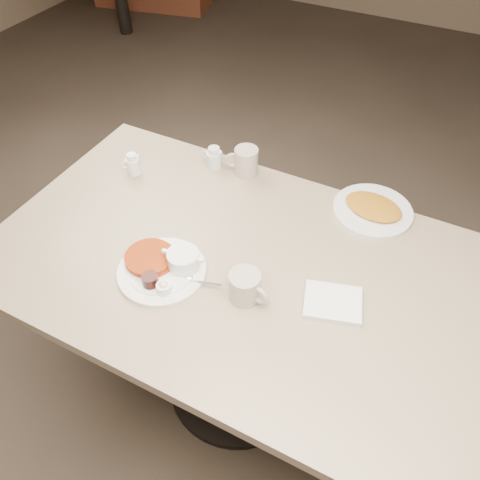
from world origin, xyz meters
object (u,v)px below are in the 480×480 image
at_px(coffee_mug_far, 245,161).
at_px(creamer_left, 133,165).
at_px(hash_plate, 373,209).
at_px(diner_table, 237,295).
at_px(coffee_mug_near, 246,286).
at_px(main_plate, 164,266).
at_px(creamer_right, 214,158).

distance_m(coffee_mug_far, creamer_left, 0.40).
bearing_deg(hash_plate, creamer_left, -167.42).
xyz_separation_m(diner_table, hash_plate, (0.30, 0.39, 0.18)).
bearing_deg(hash_plate, diner_table, -127.53).
xyz_separation_m(diner_table, coffee_mug_near, (0.08, -0.11, 0.22)).
height_order(main_plate, coffee_mug_far, coffee_mug_far).
distance_m(diner_table, coffee_mug_far, 0.48).
xyz_separation_m(coffee_mug_far, creamer_left, (-0.35, -0.18, -0.01)).
bearing_deg(main_plate, creamer_left, 136.03).
distance_m(main_plate, creamer_right, 0.52).
relative_size(diner_table, creamer_right, 16.99).
xyz_separation_m(diner_table, creamer_right, (-0.28, 0.37, 0.21)).
bearing_deg(hash_plate, main_plate, -131.90).
distance_m(coffee_mug_far, hash_plate, 0.47).
distance_m(main_plate, hash_plate, 0.70).
bearing_deg(hash_plate, coffee_mug_near, -113.49).
distance_m(main_plate, creamer_left, 0.49).
xyz_separation_m(coffee_mug_near, hash_plate, (0.22, 0.50, -0.03)).
distance_m(main_plate, coffee_mug_near, 0.25).
relative_size(main_plate, coffee_mug_near, 2.50).
distance_m(main_plate, coffee_mug_far, 0.52).
xyz_separation_m(creamer_left, creamer_right, (0.24, 0.16, -0.00)).
distance_m(diner_table, hash_plate, 0.52).
xyz_separation_m(coffee_mug_near, coffee_mug_far, (-0.25, 0.50, 0.00)).
bearing_deg(creamer_right, coffee_mug_near, -52.67).
bearing_deg(creamer_left, hash_plate, 12.58).
bearing_deg(coffee_mug_near, creamer_right, 127.33).
bearing_deg(diner_table, creamer_right, 127.38).
bearing_deg(creamer_right, main_plate, -77.16).
distance_m(diner_table, creamer_left, 0.60).
xyz_separation_m(diner_table, main_plate, (-0.17, -0.13, 0.19)).
relative_size(coffee_mug_near, creamer_left, 1.65).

